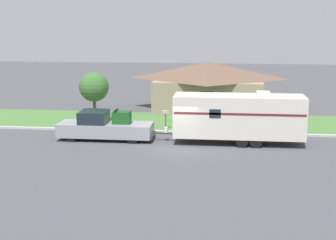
% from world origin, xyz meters
% --- Properties ---
extents(ground_plane, '(120.00, 120.00, 0.00)m').
position_xyz_m(ground_plane, '(0.00, 0.00, 0.00)').
color(ground_plane, '#47474C').
extents(curb_strip, '(80.00, 0.30, 0.14)m').
position_xyz_m(curb_strip, '(0.00, 3.75, 0.07)').
color(curb_strip, '#ADADA8').
rests_on(curb_strip, ground_plane).
extents(lawn_strip, '(80.00, 7.00, 0.03)m').
position_xyz_m(lawn_strip, '(0.00, 7.40, 0.01)').
color(lawn_strip, '#477538').
rests_on(lawn_strip, ground_plane).
extents(house_across_street, '(9.82, 7.16, 4.19)m').
position_xyz_m(house_across_street, '(1.55, 12.89, 2.17)').
color(house_across_street, gray).
rests_on(house_across_street, ground_plane).
extents(pickup_truck, '(6.27, 2.00, 2.02)m').
position_xyz_m(pickup_truck, '(-4.87, 1.38, 0.84)').
color(pickup_truck, black).
rests_on(pickup_truck, ground_plane).
extents(travel_trailer, '(9.35, 2.33, 3.36)m').
position_xyz_m(travel_trailer, '(3.81, 1.38, 1.76)').
color(travel_trailer, black).
rests_on(travel_trailer, ground_plane).
extents(mailbox, '(0.48, 0.20, 1.36)m').
position_xyz_m(mailbox, '(-1.24, 4.81, 1.04)').
color(mailbox, brown).
rests_on(mailbox, ground_plane).
extents(tree_in_yard, '(2.21, 2.21, 3.94)m').
position_xyz_m(tree_in_yard, '(-6.75, 5.88, 2.82)').
color(tree_in_yard, brown).
rests_on(tree_in_yard, ground_plane).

